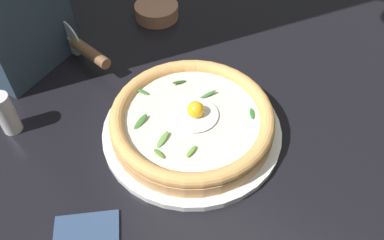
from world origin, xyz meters
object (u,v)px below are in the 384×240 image
pizza_cutter (84,48)px  pepper_shaker (6,114)px  side_bowl (157,11)px  pizza (192,120)px

pizza_cutter → pepper_shaker: size_ratio=2.02×
side_bowl → pizza_cutter: pizza_cutter is taller
side_bowl → pizza_cutter: (0.21, -0.00, 0.02)m
side_bowl → pizza_cutter: 0.21m
side_bowl → pepper_shaker: (0.40, 0.03, 0.02)m
side_bowl → pepper_shaker: size_ratio=1.25×
side_bowl → pizza_cutter: bearing=-0.4°
pepper_shaker → side_bowl: bearing=-176.3°
side_bowl → pepper_shaker: bearing=3.7°
pizza → pizza_cutter: pizza_cutter is taller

